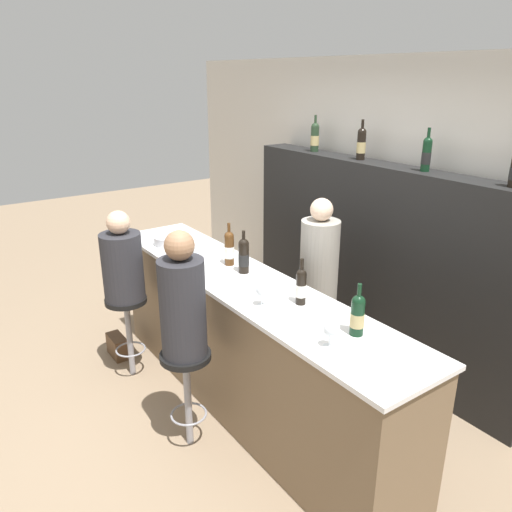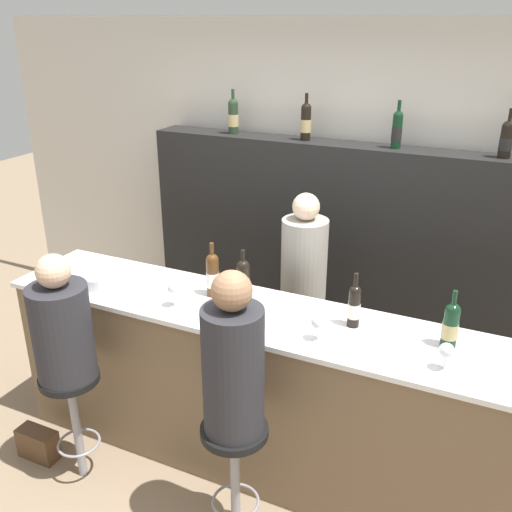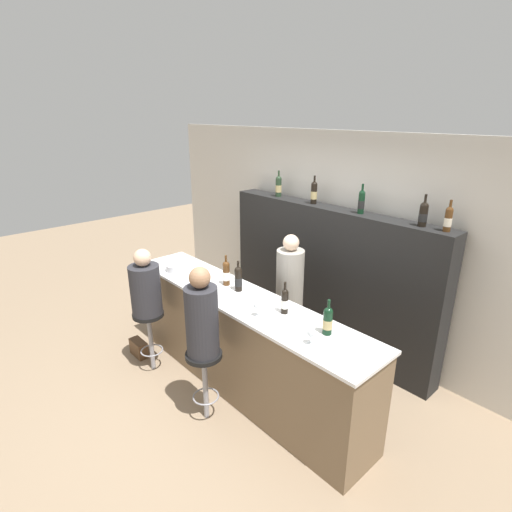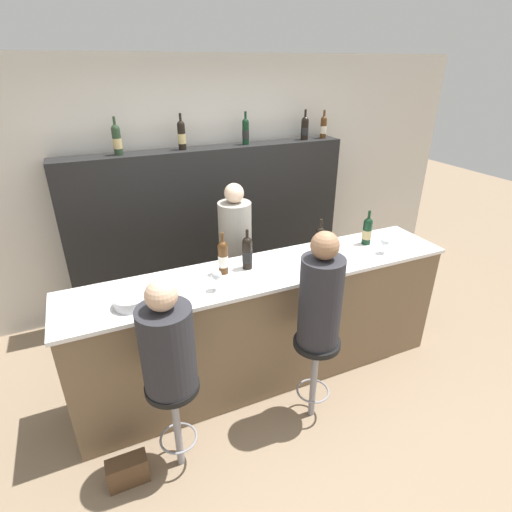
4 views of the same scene
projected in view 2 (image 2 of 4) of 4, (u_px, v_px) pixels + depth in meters
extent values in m
plane|color=#8C755B|center=(237.00, 491.00, 3.37)|extent=(16.00, 16.00, 0.00)
cube|color=beige|center=(344.00, 196.00, 4.43)|extent=(6.40, 0.05, 2.60)
cube|color=brown|center=(258.00, 392.00, 3.41)|extent=(3.09, 0.57, 1.02)
cube|color=white|center=(258.00, 315.00, 3.20)|extent=(3.13, 0.61, 0.03)
cube|color=black|center=(333.00, 256.00, 4.41)|extent=(2.94, 0.28, 1.75)
cylinder|color=#4C2D14|center=(213.00, 278.00, 3.35)|extent=(0.07, 0.07, 0.23)
cylinder|color=white|center=(213.00, 279.00, 3.35)|extent=(0.08, 0.08, 0.09)
sphere|color=#4C2D14|center=(212.00, 260.00, 3.31)|extent=(0.07, 0.07, 0.07)
cylinder|color=#4C2D14|center=(212.00, 250.00, 3.28)|extent=(0.02, 0.02, 0.09)
cylinder|color=black|center=(243.00, 284.00, 3.27)|extent=(0.08, 0.08, 0.22)
cylinder|color=black|center=(243.00, 286.00, 3.28)|extent=(0.08, 0.08, 0.09)
sphere|color=black|center=(243.00, 266.00, 3.23)|extent=(0.08, 0.08, 0.08)
cylinder|color=black|center=(243.00, 257.00, 3.21)|extent=(0.02, 0.02, 0.09)
cylinder|color=black|center=(354.00, 309.00, 3.02)|extent=(0.07, 0.07, 0.21)
cylinder|color=white|center=(354.00, 310.00, 3.02)|extent=(0.07, 0.07, 0.08)
sphere|color=black|center=(355.00, 291.00, 2.98)|extent=(0.07, 0.07, 0.07)
cylinder|color=black|center=(356.00, 281.00, 2.96)|extent=(0.02, 0.02, 0.09)
cylinder|color=black|center=(450.00, 329.00, 2.83)|extent=(0.08, 0.08, 0.20)
cylinder|color=tan|center=(450.00, 330.00, 2.83)|extent=(0.08, 0.08, 0.08)
sphere|color=black|center=(453.00, 311.00, 2.79)|extent=(0.08, 0.08, 0.08)
cylinder|color=black|center=(454.00, 299.00, 2.76)|extent=(0.02, 0.02, 0.09)
cylinder|color=#233823|center=(233.00, 119.00, 4.36)|extent=(0.08, 0.08, 0.23)
cylinder|color=tan|center=(233.00, 120.00, 4.36)|extent=(0.08, 0.08, 0.09)
sphere|color=#233823|center=(233.00, 104.00, 4.32)|extent=(0.08, 0.08, 0.08)
cylinder|color=#233823|center=(233.00, 95.00, 4.29)|extent=(0.02, 0.02, 0.09)
cylinder|color=black|center=(306.00, 124.00, 4.13)|extent=(0.07, 0.07, 0.23)
cylinder|color=tan|center=(306.00, 126.00, 4.13)|extent=(0.08, 0.08, 0.09)
sphere|color=black|center=(306.00, 108.00, 4.08)|extent=(0.07, 0.07, 0.07)
cylinder|color=black|center=(307.00, 100.00, 4.06)|extent=(0.02, 0.02, 0.09)
cylinder|color=black|center=(397.00, 132.00, 3.87)|extent=(0.07, 0.07, 0.22)
cylinder|color=black|center=(397.00, 134.00, 3.87)|extent=(0.07, 0.07, 0.09)
sphere|color=black|center=(398.00, 116.00, 3.83)|extent=(0.07, 0.07, 0.07)
cylinder|color=black|center=(399.00, 107.00, 3.81)|extent=(0.02, 0.02, 0.09)
cylinder|color=black|center=(506.00, 143.00, 3.60)|extent=(0.08, 0.08, 0.20)
cylinder|color=black|center=(506.00, 144.00, 3.61)|extent=(0.08, 0.08, 0.08)
sphere|color=black|center=(509.00, 127.00, 3.57)|extent=(0.08, 0.08, 0.08)
cylinder|color=black|center=(510.00, 116.00, 3.54)|extent=(0.02, 0.02, 0.10)
cylinder|color=silver|center=(175.00, 306.00, 3.26)|extent=(0.06, 0.06, 0.00)
cylinder|color=silver|center=(174.00, 299.00, 3.24)|extent=(0.01, 0.01, 0.08)
sphere|color=silver|center=(174.00, 288.00, 3.21)|extent=(0.08, 0.08, 0.08)
cylinder|color=silver|center=(317.00, 340.00, 2.92)|extent=(0.06, 0.06, 0.00)
cylinder|color=silver|center=(318.00, 334.00, 2.91)|extent=(0.01, 0.01, 0.07)
sphere|color=silver|center=(318.00, 322.00, 2.88)|extent=(0.08, 0.08, 0.08)
cylinder|color=silver|center=(444.00, 369.00, 2.68)|extent=(0.07, 0.07, 0.00)
cylinder|color=silver|center=(445.00, 363.00, 2.66)|extent=(0.01, 0.01, 0.07)
sphere|color=silver|center=(447.00, 350.00, 2.64)|extent=(0.07, 0.07, 0.07)
cylinder|color=#B7B7BC|center=(96.00, 280.00, 3.51)|extent=(0.22, 0.22, 0.07)
cylinder|color=gray|center=(77.00, 429.00, 3.36)|extent=(0.05, 0.05, 0.68)
torus|color=gray|center=(79.00, 443.00, 3.40)|extent=(0.25, 0.25, 0.02)
cylinder|color=black|center=(69.00, 378.00, 3.22)|extent=(0.34, 0.34, 0.04)
cylinder|color=#28282D|center=(62.00, 332.00, 3.11)|extent=(0.33, 0.33, 0.55)
sphere|color=#D8AD8C|center=(53.00, 271.00, 2.97)|extent=(0.18, 0.18, 0.18)
cylinder|color=gray|center=(235.00, 486.00, 2.95)|extent=(0.05, 0.05, 0.68)
torus|color=gray|center=(236.00, 501.00, 2.99)|extent=(0.25, 0.25, 0.02)
cylinder|color=black|center=(234.00, 431.00, 2.81)|extent=(0.34, 0.34, 0.04)
cylinder|color=#28282D|center=(233.00, 371.00, 2.68)|extent=(0.30, 0.30, 0.65)
sphere|color=#936B4C|center=(232.00, 291.00, 2.51)|extent=(0.19, 0.19, 0.19)
cylinder|color=gray|center=(302.00, 315.00, 3.92)|extent=(0.31, 0.31, 1.38)
sphere|color=beige|center=(306.00, 207.00, 3.62)|extent=(0.18, 0.18, 0.18)
cube|color=#513823|center=(38.00, 444.00, 3.59)|extent=(0.26, 0.12, 0.20)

